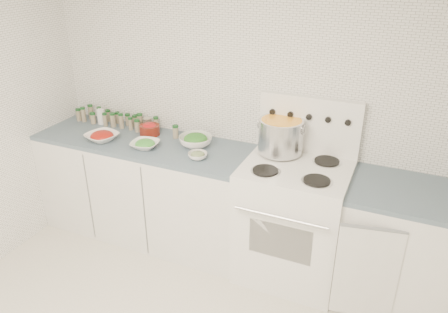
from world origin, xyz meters
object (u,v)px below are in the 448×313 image
bowl_tomato (102,136)px  bowl_snowpea (145,144)px  stock_pot (281,135)px  stove (293,217)px

bowl_tomato → bowl_snowpea: bowl_tomato is taller
stock_pot → bowl_snowpea: stock_pot is taller
stove → stock_pot: stove is taller
stock_pot → stove: bearing=-41.8°
stock_pot → bowl_snowpea: (-1.03, -0.27, -0.15)m
stove → bowl_tomato: size_ratio=4.46×
stove → stock_pot: bearing=138.2°
bowl_tomato → bowl_snowpea: bearing=2.4°
bowl_snowpea → stock_pot: bearing=14.7°
stock_pot → bowl_tomato: bearing=-168.7°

